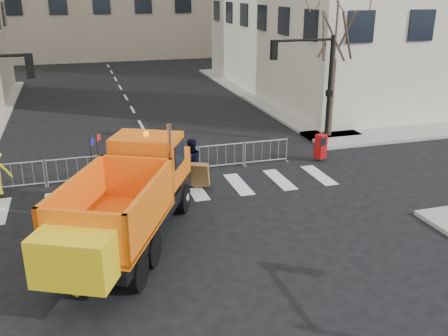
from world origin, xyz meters
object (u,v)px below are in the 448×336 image
object	(u,v)px
plow_truck	(128,198)
cop_c	(164,179)
cop_b	(191,163)
newspaper_box	(321,146)
cop_a	(167,173)

from	to	relation	value
plow_truck	cop_c	bearing A→B (deg)	-2.04
cop_b	newspaper_box	world-z (taller)	cop_b
newspaper_box	cop_c	bearing A→B (deg)	174.39
cop_b	newspaper_box	size ratio (longest dim) A/B	1.79
cop_c	newspaper_box	bearing A→B (deg)	156.01
plow_truck	cop_b	xyz separation A→B (m)	(2.92, 4.24, -0.60)
plow_truck	cop_b	distance (m)	5.18
plow_truck	cop_b	bearing A→B (deg)	-8.22
newspaper_box	cop_a	bearing A→B (deg)	169.60
plow_truck	cop_b	size ratio (longest dim) A/B	4.73
cop_a	cop_c	world-z (taller)	cop_c
plow_truck	newspaper_box	size ratio (longest dim) A/B	8.49
plow_truck	newspaper_box	bearing A→B (deg)	-32.75
plow_truck	cop_a	xyz separation A→B (m)	(1.85, 3.73, -0.75)
cop_a	newspaper_box	distance (m)	7.67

